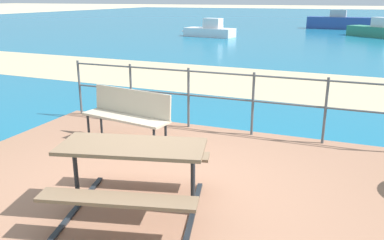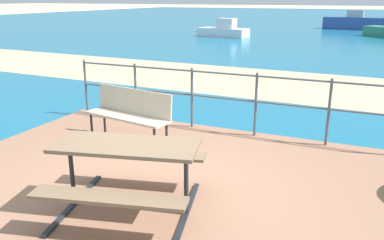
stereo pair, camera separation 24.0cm
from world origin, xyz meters
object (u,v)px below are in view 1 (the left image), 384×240
object	(u,v)px
park_bench	(128,111)
boat_mid	(209,31)
boat_far	(345,23)
picnic_table	(133,163)

from	to	relation	value
park_bench	boat_mid	bearing A→B (deg)	115.25
park_bench	boat_far	distance (m)	27.75
picnic_table	boat_far	distance (m)	29.56
boat_mid	boat_far	xyz separation A→B (m)	(7.60, 9.29, 0.13)
boat_mid	boat_far	bearing A→B (deg)	-120.55
park_bench	boat_far	xyz separation A→B (m)	(2.60, 27.63, -0.09)
park_bench	picnic_table	bearing A→B (deg)	-48.52
boat_mid	picnic_table	bearing A→B (deg)	115.66
boat_mid	park_bench	bearing A→B (deg)	113.97
picnic_table	park_bench	bearing A→B (deg)	107.50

